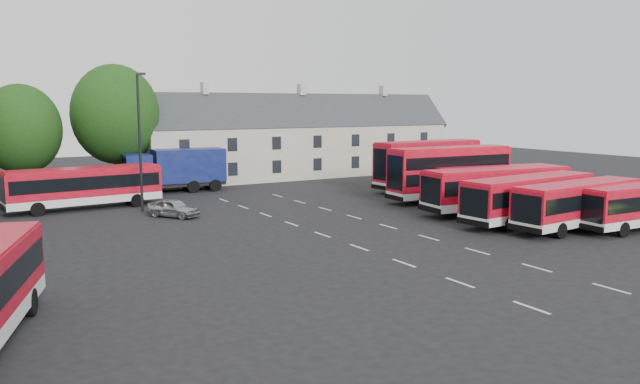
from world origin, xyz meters
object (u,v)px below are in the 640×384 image
at_px(bus_dd_south, 450,170).
at_px(silver_car, 173,208).
at_px(box_truck, 176,168).
at_px(lamppost, 140,138).

bearing_deg(bus_dd_south, silver_car, 172.62).
height_order(bus_dd_south, box_truck, bus_dd_south).
bearing_deg(silver_car, bus_dd_south, -45.77).
relative_size(box_truck, lamppost, 0.89).
bearing_deg(bus_dd_south, lamppost, 165.17).
distance_m(box_truck, lamppost, 10.97).
relative_size(bus_dd_south, lamppost, 1.08).
bearing_deg(box_truck, bus_dd_south, -38.98).
bearing_deg(silver_car, box_truck, 36.20).
xyz_separation_m(box_truck, silver_car, (-4.23, -12.39, -1.52)).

